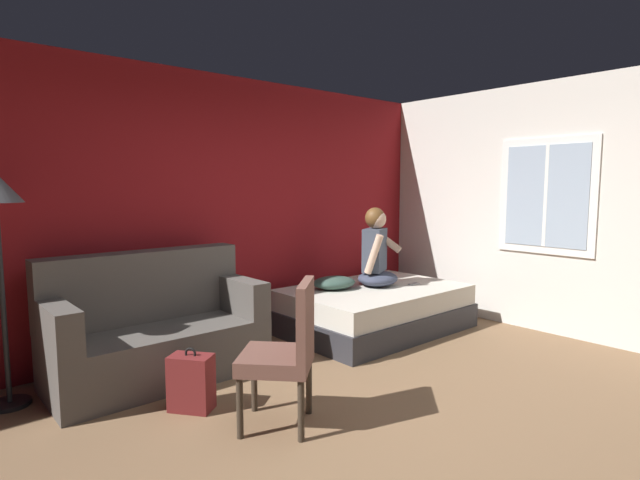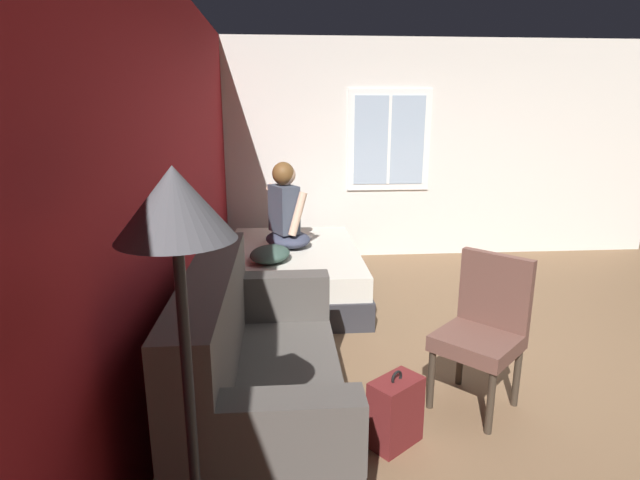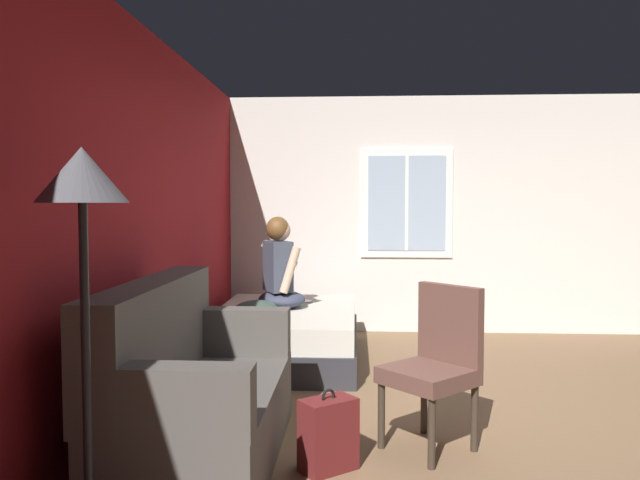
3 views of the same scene
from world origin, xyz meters
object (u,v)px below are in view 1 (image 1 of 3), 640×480
bed (374,309)px  side_chair (286,348)px  cell_phone (414,284)px  person_seated (376,254)px  throw_pillow (334,283)px  backpack (192,383)px  couch (155,331)px

bed → side_chair: (-2.08, -1.15, 0.30)m
cell_phone → bed: bearing=66.6°
person_seated → side_chair: bearing=-150.9°
throw_pillow → cell_phone: throw_pillow is taller
bed → throw_pillow: bearing=150.9°
bed → backpack: (-2.45, -0.51, -0.04)m
backpack → throw_pillow: 2.20m
bed → side_chair: bearing=-151.2°
person_seated → throw_pillow: bearing=162.3°
bed → side_chair: 2.40m
backpack → cell_phone: bearing=6.5°
bed → throw_pillow: size_ratio=4.16×
side_chair → backpack: size_ratio=2.14×
backpack → cell_phone: size_ratio=3.18×
couch → cell_phone: couch is taller
couch → throw_pillow: 1.99m
side_chair → cell_phone: 2.72m
side_chair → bed: bearing=28.8°
bed → backpack: bed is taller
bed → side_chair: size_ratio=2.04×
backpack → throw_pillow: size_ratio=0.95×
side_chair → cell_phone: bearing=20.9°
couch → cell_phone: (2.85, -0.45, 0.09)m
couch → bed: bearing=-6.4°
bed → couch: bearing=173.6°
couch → side_chair: 1.45m
bed → cell_phone: cell_phone is taller
throw_pillow → side_chair: bearing=-140.8°
couch → person_seated: person_seated is taller
backpack → couch: bearing=85.9°
bed → person_seated: (0.09, 0.07, 0.60)m
person_seated → cell_phone: 0.56m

